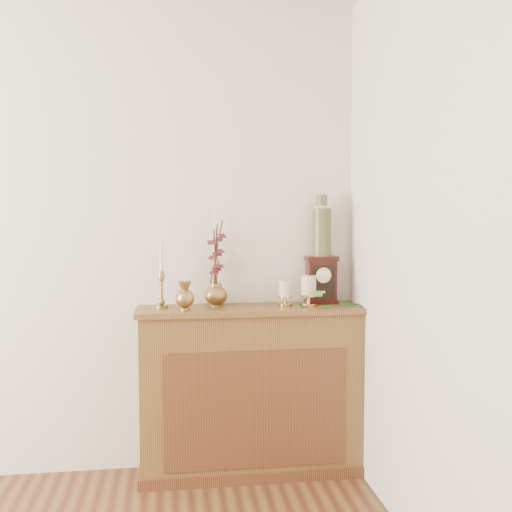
{
  "coord_description": "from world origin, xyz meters",
  "views": [
    {
      "loc": [
        0.98,
        -1.11,
        1.44
      ],
      "look_at": [
        1.42,
        2.05,
        1.21
      ],
      "focal_mm": 42.0,
      "sensor_mm": 36.0,
      "label": 1
    }
  ],
  "objects": [
    {
      "name": "pillar_candle_left",
      "position": [
        1.59,
        2.1,
        1.01
      ],
      "size": [
        0.08,
        0.08,
        0.15
      ],
      "rotation": [
        0.0,
        0.0,
        0.36
      ],
      "color": "#CE8F48",
      "rests_on": "console_shelf"
    },
    {
      "name": "pillar_candle_right",
      "position": [
        1.71,
        2.07,
        1.02
      ],
      "size": [
        0.09,
        0.09,
        0.18
      ],
      "rotation": [
        0.0,
        0.0,
        -0.27
      ],
      "color": "#CE8F48",
      "rests_on": "console_shelf"
    },
    {
      "name": "candlestick_left",
      "position": [
        0.92,
        2.12,
        1.06
      ],
      "size": [
        0.07,
        0.07,
        0.41
      ],
      "rotation": [
        0.0,
        0.0,
        -0.19
      ],
      "color": "#9E753F",
      "rests_on": "console_shelf"
    },
    {
      "name": "bud_vase",
      "position": [
        1.04,
        2.0,
        1.01
      ],
      "size": [
        0.1,
        0.1,
        0.16
      ],
      "rotation": [
        0.0,
        0.0,
        -0.15
      ],
      "color": "#9E753F",
      "rests_on": "console_shelf"
    },
    {
      "name": "candlestick_center",
      "position": [
        1.21,
        2.2,
        1.1
      ],
      "size": [
        0.09,
        0.09,
        0.53
      ],
      "rotation": [
        0.0,
        0.0,
        -0.26
      ],
      "color": "#9E753F",
      "rests_on": "console_shelf"
    },
    {
      "name": "console_shelf",
      "position": [
        1.4,
        2.1,
        0.44
      ],
      "size": [
        1.24,
        0.34,
        0.93
      ],
      "color": "brown",
      "rests_on": "ground"
    },
    {
      "name": "ivy_garland",
      "position": [
        1.87,
        2.06,
        0.95
      ],
      "size": [
        0.51,
        0.24,
        0.09
      ],
      "rotation": [
        0.0,
        0.0,
        -0.05
      ],
      "color": "#2D6C29",
      "rests_on": "console_shelf"
    },
    {
      "name": "ceramic_vase",
      "position": [
        1.81,
        2.18,
        1.35
      ],
      "size": [
        0.11,
        0.11,
        0.35
      ],
      "rotation": [
        0.0,
        0.0,
        -0.03
      ],
      "color": "#1B362C",
      "rests_on": "mantel_clock"
    },
    {
      "name": "ginger_jar",
      "position": [
        1.22,
        2.17,
        1.14
      ],
      "size": [
        0.19,
        0.21,
        0.47
      ],
      "rotation": [
        0.0,
        0.0,
        0.13
      ],
      "color": "#9E753F",
      "rests_on": "console_shelf"
    },
    {
      "name": "mantel_clock",
      "position": [
        1.81,
        2.18,
        1.06
      ],
      "size": [
        0.18,
        0.13,
        0.27
      ],
      "rotation": [
        0.0,
        0.0,
        -0.03
      ],
      "color": "black",
      "rests_on": "console_shelf"
    }
  ]
}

